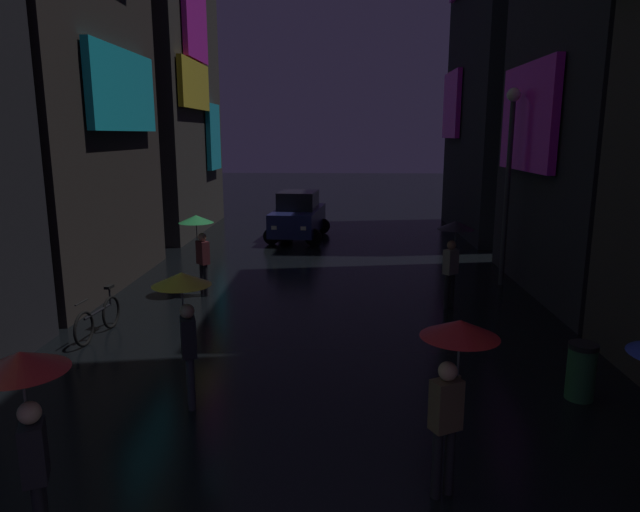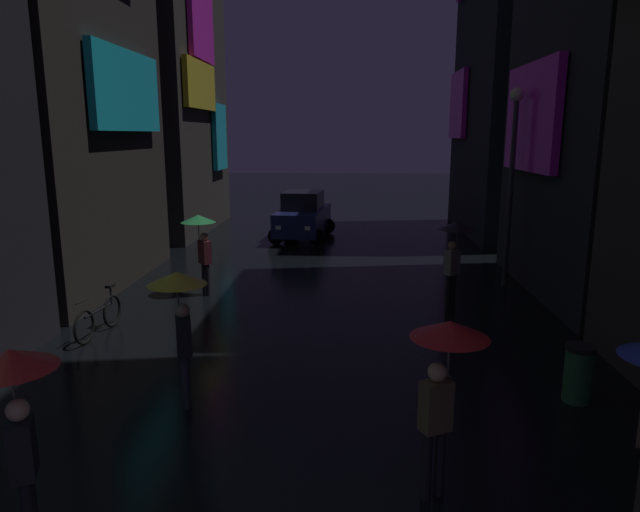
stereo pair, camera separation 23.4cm
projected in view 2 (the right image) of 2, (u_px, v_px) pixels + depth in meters
The scene contains 11 objects.
building_left_far at pixel (158, 58), 23.84m from camera, with size 4.25×8.06×14.57m.
building_right_far at pixel (523, 44), 22.85m from camera, with size 4.25×7.79×15.39m.
pedestrian_foreground_right_red at pixel (15, 395), 5.56m from camera, with size 0.90×0.90×2.12m.
pedestrian_near_crossing_yellow at pixel (179, 301), 8.67m from camera, with size 0.90×0.90×2.12m.
pedestrian_midstreet_centre_red at pixel (445, 360), 6.42m from camera, with size 0.90×0.90×2.12m.
pedestrian_far_right_black at pixel (455, 240), 13.65m from camera, with size 0.90×0.90×2.12m.
pedestrian_midstreet_left_green at pixel (200, 232), 14.80m from camera, with size 0.90×0.90×2.12m.
bicycle_parked_at_storefront at pixel (99, 317), 12.00m from camera, with size 0.25×1.82×0.96m.
car_distant at pixel (303, 216), 23.00m from camera, with size 2.53×4.28×1.92m.
streetlamp_right_far at pixel (512, 164), 15.31m from camera, with size 0.36×0.36×5.36m.
trash_bin at pixel (579, 373), 8.99m from camera, with size 0.46×0.46×0.93m.
Camera 2 is at (0.68, -2.63, 4.16)m, focal length 32.00 mm.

